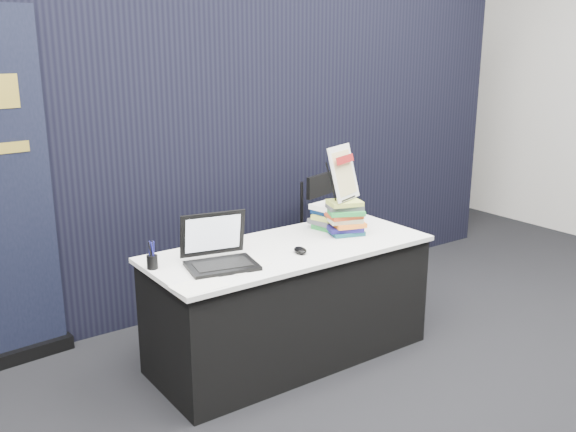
# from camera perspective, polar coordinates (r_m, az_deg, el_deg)

# --- Properties ---
(floor) EXTENTS (8.00, 8.00, 0.00)m
(floor) POSITION_cam_1_polar(r_m,az_deg,el_deg) (3.91, 5.00, -15.29)
(floor) COLOR black
(floor) RESTS_ON ground
(wall_back) EXTENTS (8.00, 0.02, 3.50)m
(wall_back) POSITION_cam_1_polar(r_m,az_deg,el_deg) (6.90, -17.25, 12.77)
(wall_back) COLOR beige
(wall_back) RESTS_ON floor
(drape_partition) EXTENTS (6.00, 0.08, 2.40)m
(drape_partition) POSITION_cam_1_polar(r_m,az_deg,el_deg) (4.75, -7.30, 5.71)
(drape_partition) COLOR black
(drape_partition) RESTS_ON floor
(display_table) EXTENTS (1.80, 0.75, 0.75)m
(display_table) POSITION_cam_1_polar(r_m,az_deg,el_deg) (4.13, 0.13, -7.65)
(display_table) COLOR black
(display_table) RESTS_ON floor
(laptop) EXTENTS (0.43, 0.38, 0.29)m
(laptop) POSITION_cam_1_polar(r_m,az_deg,el_deg) (3.67, -6.31, -3.37)
(laptop) COLOR black
(laptop) RESTS_ON display_table
(mouse) EXTENTS (0.10, 0.13, 0.04)m
(mouse) POSITION_cam_1_polar(r_m,az_deg,el_deg) (3.87, 1.10, -3.06)
(mouse) COLOR black
(mouse) RESTS_ON display_table
(brochure_left) EXTENTS (0.28, 0.20, 0.00)m
(brochure_left) POSITION_cam_1_polar(r_m,az_deg,el_deg) (3.40, -7.91, -6.18)
(brochure_left) COLOR white
(brochure_left) RESTS_ON display_table
(brochure_mid) EXTENTS (0.31, 0.25, 0.00)m
(brochure_mid) POSITION_cam_1_polar(r_m,az_deg,el_deg) (3.67, -3.97, -4.41)
(brochure_mid) COLOR white
(brochure_mid) RESTS_ON display_table
(brochure_right) EXTENTS (0.32, 0.27, 0.00)m
(brochure_right) POSITION_cam_1_polar(r_m,az_deg,el_deg) (3.64, -6.40, -4.66)
(brochure_right) COLOR silver
(brochure_right) RESTS_ON display_table
(pen_cup) EXTENTS (0.06, 0.06, 0.08)m
(pen_cup) POSITION_cam_1_polar(r_m,az_deg,el_deg) (3.68, -11.97, -4.02)
(pen_cup) COLOR black
(pen_cup) RESTS_ON display_table
(book_stack_tall) EXTENTS (0.26, 0.23, 0.23)m
(book_stack_tall) POSITION_cam_1_polar(r_m,az_deg,el_deg) (4.23, 5.15, -0.12)
(book_stack_tall) COLOR #164A54
(book_stack_tall) RESTS_ON display_table
(book_stack_short) EXTENTS (0.27, 0.23, 0.17)m
(book_stack_short) POSITION_cam_1_polar(r_m,az_deg,el_deg) (4.38, 3.76, 0.06)
(book_stack_short) COLOR #238337
(book_stack_short) RESTS_ON display_table
(info_sign) EXTENTS (0.29, 0.19, 0.37)m
(info_sign) POSITION_cam_1_polar(r_m,az_deg,el_deg) (4.18, 4.98, 3.79)
(info_sign) COLOR black
(info_sign) RESTS_ON book_stack_tall
(stacking_chair) EXTENTS (0.56, 0.57, 0.99)m
(stacking_chair) POSITION_cam_1_polar(r_m,az_deg,el_deg) (4.96, 4.38, -1.50)
(stacking_chair) COLOR black
(stacking_chair) RESTS_ON floor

